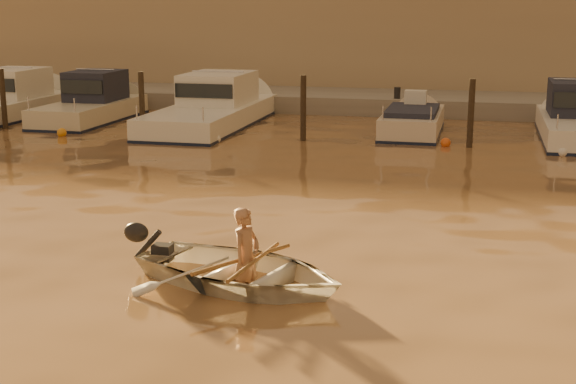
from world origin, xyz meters
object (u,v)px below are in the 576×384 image
(moored_boat_0, at_px, (3,101))
(person, at_px, (246,257))
(dinghy, at_px, (241,271))
(moored_boat_1, at_px, (90,104))
(waterfront_building, at_px, (371,42))
(moored_boat_3, at_px, (412,126))
(moored_boat_2, at_px, (211,108))

(moored_boat_0, bearing_deg, person, -47.64)
(dinghy, height_order, moored_boat_1, moored_boat_1)
(moored_boat_0, bearing_deg, moored_boat_1, 0.00)
(moored_boat_0, xyz_separation_m, waterfront_building, (11.95, 11.00, 1.77))
(moored_boat_3, bearing_deg, moored_boat_1, 180.00)
(dinghy, distance_m, waterfront_building, 26.22)
(dinghy, distance_m, moored_boat_3, 15.12)
(moored_boat_2, relative_size, moored_boat_3, 1.66)
(person, distance_m, moored_boat_2, 16.16)
(moored_boat_1, bearing_deg, dinghy, -55.87)
(person, bearing_deg, moored_boat_0, 58.69)
(moored_boat_1, bearing_deg, moored_boat_2, 0.00)
(dinghy, distance_m, moored_boat_1, 18.22)
(waterfront_building, bearing_deg, dinghy, -86.21)
(moored_boat_2, bearing_deg, dinghy, -69.45)
(moored_boat_1, distance_m, moored_boat_2, 4.57)
(person, bearing_deg, waterfront_building, 20.32)
(person, relative_size, moored_boat_1, 0.24)
(moored_boat_3, relative_size, waterfront_building, 0.11)
(person, distance_m, waterfront_building, 26.24)
(moored_boat_3, bearing_deg, waterfront_building, 104.96)
(moored_boat_2, bearing_deg, moored_boat_3, 0.00)
(moored_boat_0, height_order, waterfront_building, waterfront_building)
(moored_boat_2, relative_size, waterfront_building, 0.19)
(moored_boat_1, relative_size, waterfront_building, 0.14)
(dinghy, height_order, moored_boat_0, moored_boat_0)
(moored_boat_0, bearing_deg, moored_boat_2, 0.00)
(dinghy, xyz_separation_m, moored_boat_1, (-10.22, 15.08, 0.40))
(person, bearing_deg, moored_boat_3, 12.10)
(moored_boat_1, distance_m, waterfront_building, 14.01)
(moored_boat_0, xyz_separation_m, moored_boat_1, (3.46, 0.00, 0.00))
(dinghy, distance_m, moored_boat_0, 20.36)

